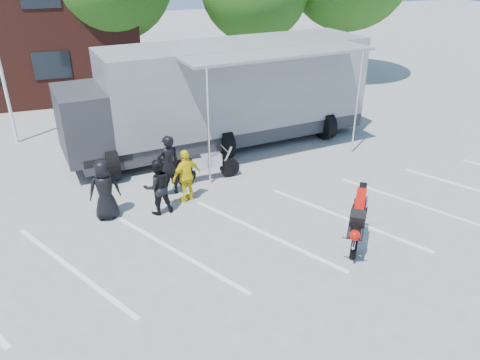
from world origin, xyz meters
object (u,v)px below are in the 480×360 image
spectator_leather_a (105,190)px  spectator_leather_c (158,187)px  stunt_bike_rider (355,243)px  transporter_truck (225,144)px  parked_motorcycle (208,180)px  spectator_hivis (186,176)px  spectator_leather_b (169,166)px

spectator_leather_a → spectator_leather_c: spectator_leather_a is taller
stunt_bike_rider → spectator_leather_c: spectator_leather_c is taller
transporter_truck → parked_motorcycle: transporter_truck is taller
stunt_bike_rider → spectator_leather_c: (-4.44, 3.12, 0.81)m
stunt_bike_rider → spectator_hivis: size_ratio=1.15×
spectator_leather_c → spectator_hivis: bearing=-161.9°
parked_motorcycle → spectator_leather_a: spectator_leather_a is taller
transporter_truck → spectator_leather_b: 4.40m
spectator_leather_a → spectator_leather_c: (1.39, -0.18, -0.05)m
spectator_leather_a → stunt_bike_rider: bearing=147.2°
transporter_truck → spectator_hivis: 4.58m
transporter_truck → stunt_bike_rider: bearing=-88.6°
parked_motorcycle → spectator_leather_a: bearing=109.7°
spectator_leather_b → transporter_truck: bearing=-142.6°
stunt_bike_rider → spectator_leather_b: spectator_leather_b is taller
spectator_leather_c → spectator_hivis: size_ratio=1.01×
stunt_bike_rider → spectator_hivis: bearing=171.6°
spectator_hivis → transporter_truck: bearing=-144.7°
parked_motorcycle → stunt_bike_rider: stunt_bike_rider is taller
spectator_leather_c → spectator_hivis: (0.91, 0.45, -0.01)m
spectator_leather_a → spectator_leather_b: (1.90, 0.81, 0.08)m
spectator_leather_c → stunt_bike_rider: bearing=136.9°
spectator_leather_a → spectator_leather_c: bearing=169.2°
transporter_truck → spectator_leather_c: transporter_truck is taller
spectator_leather_b → spectator_hivis: (0.41, -0.55, -0.14)m
parked_motorcycle → spectator_leather_b: 1.72m
stunt_bike_rider → spectator_leather_a: (-5.83, 3.30, 0.86)m
parked_motorcycle → spectator_hivis: 1.65m
spectator_leather_a → spectator_leather_b: size_ratio=0.91×
stunt_bike_rider → spectator_hivis: spectator_hivis is taller
transporter_truck → parked_motorcycle: size_ratio=5.47×
parked_motorcycle → stunt_bike_rider: (2.60, -4.67, 0.00)m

